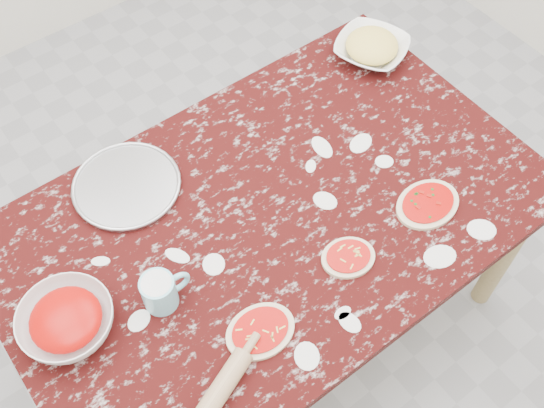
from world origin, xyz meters
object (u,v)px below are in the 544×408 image
Objects in this scene: sauce_bowl at (67,322)px; pizza_tray at (127,186)px; worktable at (272,228)px; flour_mug at (161,291)px; rolling_pin at (215,398)px; cheese_bowl at (371,49)px.

pizza_tray is at bearing 41.68° from sauce_bowl.
worktable is 11.58× the size of flour_mug.
cheese_bowl is at bearing 31.28° from rolling_pin.
pizza_tray is 0.97m from cheese_bowl.
rolling_pin is (0.19, -0.39, -0.01)m from sauce_bowl.
flour_mug reaches higher than pizza_tray.
sauce_bowl is at bearing -138.32° from pizza_tray.
sauce_bowl is at bearing 161.49° from flour_mug.
sauce_bowl is 0.25m from flour_mug.
rolling_pin is (-1.11, -0.68, -0.00)m from cheese_bowl.
flour_mug is 0.52× the size of rolling_pin.
sauce_bowl is 1.34m from cheese_bowl.
rolling_pin reaches higher than pizza_tray.
sauce_bowl is (-0.34, -0.31, 0.03)m from pizza_tray.
pizza_tray is at bearing 74.15° from flour_mug.
rolling_pin reaches higher than worktable.
cheese_bowl is at bearing 12.42° from sauce_bowl.
cheese_bowl is at bearing 25.43° from worktable.
cheese_bowl reaches higher than pizza_tray.
pizza_tray is 0.46m from sauce_bowl.
rolling_pin is at bearing -102.17° from pizza_tray.
cheese_bowl is at bearing -1.10° from pizza_tray.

